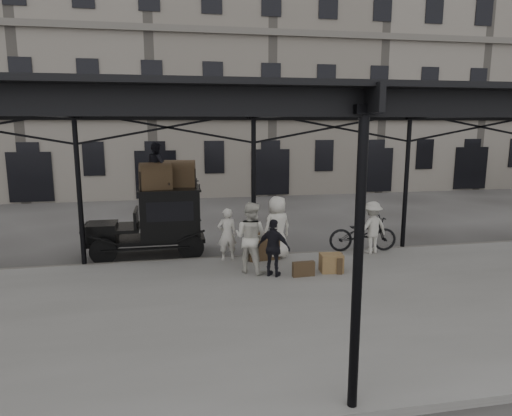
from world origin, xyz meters
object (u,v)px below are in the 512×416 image
Objects in this scene: porter_official at (274,248)px; steamer_trunk_roof_near at (156,178)px; porter_left at (227,234)px; taxi at (160,218)px; bicycle at (363,234)px; steamer_trunk_platform at (262,248)px.

porter_official is 1.66× the size of steamer_trunk_roof_near.
porter_official is at bearing 118.52° from porter_left.
taxi reaches higher than bicycle.
taxi is 1.70× the size of bicycle.
porter_left reaches higher than steamer_trunk_platform.
porter_left is at bearing 99.33° from bicycle.
taxi is 2.36× the size of porter_official.
taxi is at bearing 147.40° from steamer_trunk_platform.
bicycle is (6.32, -1.23, -0.49)m from taxi.
bicycle is at bearing -117.04° from porter_official.
taxi is at bearing 61.20° from steamer_trunk_roof_near.
steamer_trunk_roof_near is (-6.40, 0.98, 1.81)m from bicycle.
steamer_trunk_roof_near is (-2.03, 1.16, 1.59)m from porter_left.
steamer_trunk_roof_near is at bearing -8.89° from porter_official.
porter_official is 4.47m from steamer_trunk_roof_near.
bicycle is at bearing 179.29° from porter_left.
bicycle is (4.36, 0.18, -0.22)m from porter_left.
bicycle is at bearing -11.00° from taxi.
steamer_trunk_platform is at bearing 100.78° from bicycle.
taxi reaches higher than porter_left.
porter_left is 1.02× the size of porter_official.
taxi reaches higher than porter_official.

